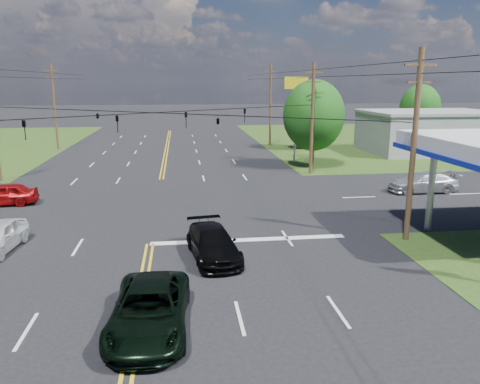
{
  "coord_description": "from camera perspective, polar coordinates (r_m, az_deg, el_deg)",
  "views": [
    {
      "loc": [
        1.64,
        -18.52,
        7.92
      ],
      "look_at": [
        4.8,
        6.0,
        2.08
      ],
      "focal_mm": 35.0,
      "sensor_mm": 36.0,
      "label": 1
    }
  ],
  "objects": [
    {
      "name": "stop_bar",
      "position": [
        24.11,
        1.09,
        -5.88
      ],
      "size": [
        10.0,
        0.5,
        0.02
      ],
      "primitive_type": "cube",
      "color": "silver",
      "rests_on": "ground"
    },
    {
      "name": "retail_ne",
      "position": [
        58.22,
        22.03,
        6.7
      ],
      "size": [
        14.0,
        10.0,
        4.4
      ],
      "primitive_type": "cube",
      "color": "gray",
      "rests_on": "ground"
    },
    {
      "name": "tree_right_b",
      "position": [
        56.63,
        8.01,
        9.42
      ],
      "size": [
        4.94,
        4.94,
        7.09
      ],
      "color": "#472D1E",
      "rests_on": "ground"
    },
    {
      "name": "sedan_far",
      "position": [
        36.81,
        21.41,
        1.12
      ],
      "size": [
        5.1,
        2.12,
        1.47
      ],
      "primitive_type": "imported",
      "rotation": [
        0.0,
        0.0,
        -1.58
      ],
      "color": "silver",
      "rests_on": "ground"
    },
    {
      "name": "tree_far_r",
      "position": [
        68.71,
        21.09,
        9.61
      ],
      "size": [
        5.32,
        5.32,
        7.63
      ],
      "color": "#472D1E",
      "rests_on": "ground"
    },
    {
      "name": "sedan_red",
      "position": [
        34.36,
        -26.9,
        -0.26
      ],
      "size": [
        4.36,
        2.06,
        1.44
      ],
      "primitive_type": "imported",
      "rotation": [
        0.0,
        0.0,
        -1.49
      ],
      "color": "#9B0B0C",
      "rests_on": "ground"
    },
    {
      "name": "pole_right_far",
      "position": [
        59.68,
        3.72,
        10.63
      ],
      "size": [
        1.6,
        0.28,
        10.0
      ],
      "color": "#472D1E",
      "rests_on": "ground"
    },
    {
      "name": "pickup_dkgreen",
      "position": [
        15.87,
        -10.97,
        -13.89
      ],
      "size": [
        2.71,
        5.4,
        1.47
      ],
      "primitive_type": "imported",
      "rotation": [
        0.0,
        0.0,
        -0.05
      ],
      "color": "black",
      "rests_on": "ground"
    },
    {
      "name": "polesign_ne",
      "position": [
        46.9,
        6.83,
        11.59
      ],
      "size": [
        2.32,
        0.43,
        8.4
      ],
      "color": "#A5A5AA",
      "rests_on": "ground"
    },
    {
      "name": "pole_se",
      "position": [
        24.52,
        20.43,
        5.43
      ],
      "size": [
        1.6,
        0.28,
        9.5
      ],
      "color": "#472D1E",
      "rests_on": "ground"
    },
    {
      "name": "pole_ne",
      "position": [
        41.23,
        8.79,
        8.97
      ],
      "size": [
        1.6,
        0.28,
        9.5
      ],
      "color": "#472D1E",
      "rests_on": "ground"
    },
    {
      "name": "ground",
      "position": [
        31.58,
        -10.07,
        -1.44
      ],
      "size": [
        280.0,
        280.0,
        0.0
      ],
      "primitive_type": "plane",
      "color": "black",
      "rests_on": "ground"
    },
    {
      "name": "span_wire_signals",
      "position": [
        30.63,
        -10.53,
        9.48
      ],
      "size": [
        26.0,
        18.0,
        1.13
      ],
      "color": "black",
      "rests_on": "ground"
    },
    {
      "name": "suv_black",
      "position": [
        21.58,
        -3.32,
        -6.26
      ],
      "size": [
        2.6,
        5.06,
        1.4
      ],
      "primitive_type": "imported",
      "rotation": [
        0.0,
        0.0,
        0.13
      ],
      "color": "black",
      "rests_on": "ground"
    },
    {
      "name": "tree_right_a",
      "position": [
        44.38,
        8.98,
        9.2
      ],
      "size": [
        5.7,
        5.7,
        8.18
      ],
      "color": "#472D1E",
      "rests_on": "ground"
    },
    {
      "name": "power_lines",
      "position": [
        28.58,
        -10.97,
        14.43
      ],
      "size": [
        26.04,
        100.0,
        0.64
      ],
      "color": "black",
      "rests_on": "ground"
    },
    {
      "name": "pole_left_far",
      "position": [
        60.39,
        -21.68,
        9.77
      ],
      "size": [
        1.6,
        0.28,
        10.0
      ],
      "color": "#472D1E",
      "rests_on": "ground"
    },
    {
      "name": "grass_ne",
      "position": [
        71.3,
        20.75,
        6.07
      ],
      "size": [
        46.0,
        48.0,
        0.03
      ],
      "primitive_type": "cube",
      "color": "#2A4014",
      "rests_on": "ground"
    }
  ]
}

